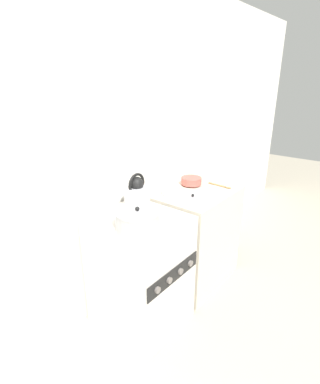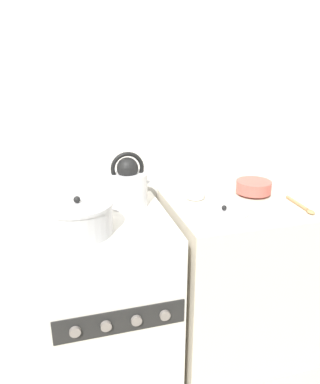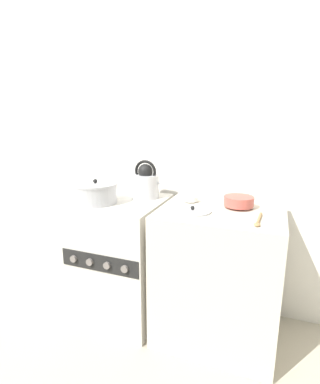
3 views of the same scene
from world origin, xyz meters
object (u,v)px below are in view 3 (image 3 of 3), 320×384
object	(u,v)px
small_ceramic_bowl	(191,199)
loose_pot_lid	(192,210)
cooking_pot	(96,193)
kettle	(146,183)
stove	(123,257)
enamel_bowl	(239,201)

from	to	relation	value
small_ceramic_bowl	loose_pot_lid	world-z (taller)	small_ceramic_bowl
cooking_pot	small_ceramic_bowl	size ratio (longest dim) A/B	2.97
loose_pot_lid	cooking_pot	bearing A→B (deg)	-178.56
kettle	small_ceramic_bowl	world-z (taller)	kettle
small_ceramic_bowl	loose_pot_lid	distance (m)	0.21
kettle	cooking_pot	bearing A→B (deg)	-136.58
loose_pot_lid	stove	bearing A→B (deg)	170.23
stove	kettle	world-z (taller)	kettle
stove	loose_pot_lid	size ratio (longest dim) A/B	3.80
kettle	enamel_bowl	world-z (taller)	kettle
kettle	enamel_bowl	xyz separation A→B (m)	(0.65, -0.05, -0.05)
stove	kettle	xyz separation A→B (m)	(0.13, 0.13, 0.53)
enamel_bowl	loose_pot_lid	distance (m)	0.30
small_ceramic_bowl	enamel_bowl	bearing A→B (deg)	-4.64
kettle	loose_pot_lid	world-z (taller)	kettle
stove	cooking_pot	size ratio (longest dim) A/B	2.99
loose_pot_lid	enamel_bowl	bearing A→B (deg)	35.60
kettle	cooking_pot	xyz separation A→B (m)	(-0.25, -0.24, -0.04)
loose_pot_lid	small_ceramic_bowl	bearing A→B (deg)	108.37
small_ceramic_bowl	kettle	bearing A→B (deg)	175.92
stove	loose_pot_lid	world-z (taller)	loose_pot_lid
kettle	cooking_pot	size ratio (longest dim) A/B	0.94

